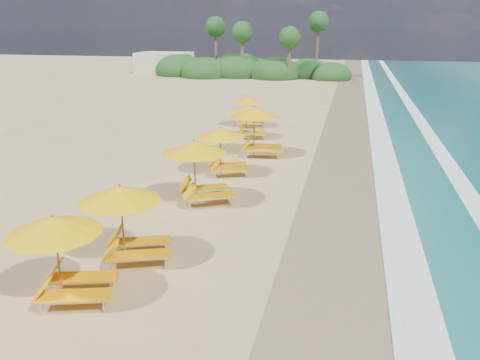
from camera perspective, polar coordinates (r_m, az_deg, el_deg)
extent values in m
plane|color=tan|center=(17.40, 0.00, -3.76)|extent=(160.00, 160.00, 0.00)
cube|color=#7B6749|center=(17.01, 13.28, -4.78)|extent=(4.00, 160.00, 0.01)
cube|color=white|center=(17.10, 18.33, -5.04)|extent=(1.20, 160.00, 0.01)
cylinder|color=olive|center=(12.42, -20.92, -8.88)|extent=(0.05, 0.05, 2.19)
cone|color=#FFAD05|center=(12.06, -21.40, -5.01)|extent=(2.82, 2.82, 0.44)
sphere|color=olive|center=(11.97, -21.54, -3.93)|extent=(0.08, 0.08, 0.08)
cylinder|color=olive|center=(13.87, -13.86, -5.19)|extent=(0.06, 0.06, 2.24)
cone|color=#FFAD05|center=(13.54, -14.16, -1.56)|extent=(2.98, 2.98, 0.45)
sphere|color=olive|center=(13.46, -14.24, -0.56)|extent=(0.08, 0.08, 0.08)
cylinder|color=olive|center=(17.93, -5.41, 0.87)|extent=(0.06, 0.06, 2.39)
cone|color=#FFAD05|center=(17.66, -5.51, 3.94)|extent=(3.33, 3.33, 0.48)
sphere|color=olive|center=(17.60, -5.53, 4.78)|extent=(0.09, 0.09, 0.09)
cylinder|color=olive|center=(21.35, -2.35, 3.39)|extent=(0.05, 0.05, 2.12)
cone|color=#FFAD05|center=(21.15, -2.38, 5.69)|extent=(2.81, 2.81, 0.43)
sphere|color=olive|center=(21.10, -2.38, 6.32)|extent=(0.08, 0.08, 0.08)
cylinder|color=olive|center=(24.55, 1.67, 5.78)|extent=(0.06, 0.06, 2.48)
cone|color=#FFAD05|center=(24.35, 1.70, 8.15)|extent=(2.88, 2.88, 0.50)
sphere|color=olive|center=(24.31, 1.70, 8.79)|extent=(0.09, 0.09, 0.09)
cylinder|color=olive|center=(28.48, 0.76, 6.97)|extent=(0.05, 0.05, 1.96)
cone|color=#FFAD05|center=(28.33, 0.77, 8.59)|extent=(2.42, 2.42, 0.39)
sphere|color=olive|center=(28.30, 0.77, 9.02)|extent=(0.07, 0.07, 0.07)
cylinder|color=olive|center=(31.84, 0.78, 8.19)|extent=(0.05, 0.05, 1.99)
cone|color=#FFAD05|center=(31.71, 0.78, 9.66)|extent=(2.43, 2.43, 0.40)
sphere|color=olive|center=(31.68, 0.78, 10.06)|extent=(0.07, 0.07, 0.07)
ellipsoid|color=#163D14|center=(61.77, 4.19, 12.63)|extent=(6.40, 6.40, 4.16)
ellipsoid|color=#163D14|center=(63.71, -0.22, 12.91)|extent=(7.20, 7.20, 4.68)
ellipsoid|color=#163D14|center=(62.86, -4.29, 12.68)|extent=(6.00, 6.00, 3.90)
ellipsoid|color=#163D14|center=(63.26, 8.15, 12.55)|extent=(5.60, 5.60, 3.64)
ellipsoid|color=#163D14|center=(66.02, -7.17, 12.90)|extent=(6.60, 6.60, 4.29)
ellipsoid|color=#163D14|center=(61.08, 10.83, 12.17)|extent=(5.00, 5.00, 3.25)
cylinder|color=brown|center=(59.36, 5.88, 14.18)|extent=(0.36, 0.36, 5.00)
sphere|color=#163D14|center=(59.25, 5.96, 16.59)|extent=(2.60, 2.60, 2.60)
cylinder|color=brown|center=(61.38, 0.27, 14.67)|extent=(0.36, 0.36, 5.60)
sphere|color=#163D14|center=(61.28, 0.27, 17.29)|extent=(2.60, 2.60, 2.60)
cylinder|color=brown|center=(64.30, -2.92, 15.08)|extent=(0.36, 0.36, 6.20)
sphere|color=#163D14|center=(64.21, -2.96, 17.84)|extent=(2.60, 2.60, 2.60)
cylinder|color=brown|center=(62.98, 9.20, 15.09)|extent=(0.36, 0.36, 6.80)
sphere|color=#163D14|center=(62.90, 9.37, 18.18)|extent=(2.60, 2.60, 2.60)
cube|color=beige|center=(68.89, -9.02, 13.67)|extent=(7.00, 5.00, 2.80)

